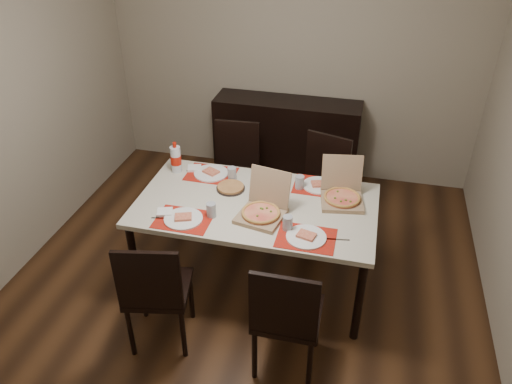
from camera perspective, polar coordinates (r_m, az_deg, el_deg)
ground at (r=4.16m, az=-1.43°, el=-10.75°), size 3.80×4.00×0.02m
room_walls at (r=3.62m, az=0.01°, el=14.72°), size 3.84×4.02×2.62m
sideboard at (r=5.33m, az=3.48°, el=5.86°), size 1.50×0.40×0.90m
dining_table at (r=3.80m, az=-0.00°, el=-2.12°), size 1.80×1.00×0.75m
chair_near_left at (r=3.44m, az=-11.43°, el=-10.89°), size 0.50×0.50×0.93m
chair_near_right at (r=3.22m, az=3.48°, el=-13.87°), size 0.42×0.42×0.93m
chair_far_left at (r=4.71m, az=-2.39°, el=2.86°), size 0.45×0.45×0.93m
chair_far_right at (r=4.50m, az=7.45°, el=1.11°), size 0.52×0.52×0.93m
setting_near_left at (r=3.62m, az=-7.79°, el=-2.75°), size 0.45×0.30×0.11m
setting_near_right at (r=3.43m, az=5.23°, el=-4.74°), size 0.49×0.30×0.11m
setting_far_left at (r=4.11m, az=-4.81°, el=2.20°), size 0.45×0.30×0.11m
setting_far_right at (r=3.97m, az=6.66°, el=0.84°), size 0.48×0.30×0.11m
napkin_loose at (r=3.75m, az=1.78°, el=-1.26°), size 0.15×0.16×0.02m
pizza_box_center at (r=3.60m, az=0.76°, el=-2.02°), size 0.37×0.40×0.31m
pizza_box_right at (r=3.82m, az=9.78°, el=-0.27°), size 0.36×0.39×0.31m
faina_plate at (r=3.92m, az=-2.92°, el=0.51°), size 0.23×0.23×0.03m
dip_bowl at (r=3.84m, az=2.74°, el=-0.20°), size 0.14×0.14×0.03m
soda_bottle at (r=4.16m, az=-9.14°, el=3.73°), size 0.09×0.09×0.27m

